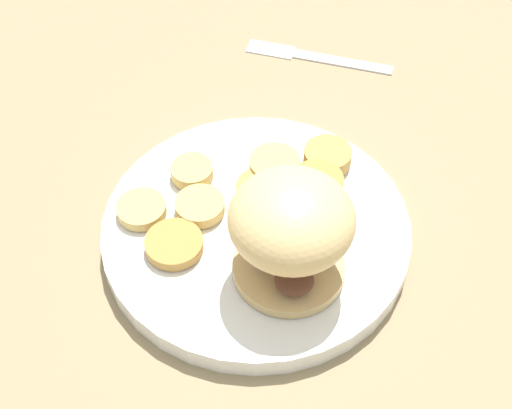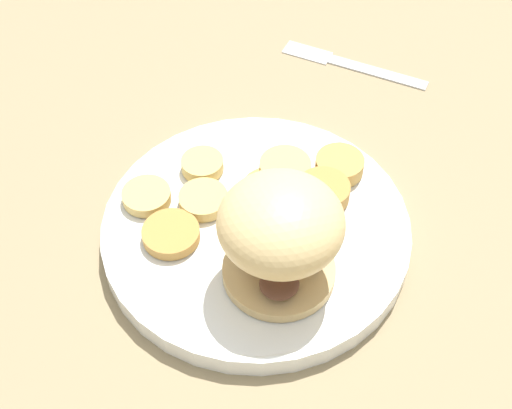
% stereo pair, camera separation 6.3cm
% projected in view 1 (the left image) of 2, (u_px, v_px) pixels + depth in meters
% --- Properties ---
extents(ground_plane, '(4.00, 4.00, 0.00)m').
position_uv_depth(ground_plane, '(256.00, 238.00, 0.67)').
color(ground_plane, '#937F5B').
extents(dinner_plate, '(0.28, 0.28, 0.02)m').
position_uv_depth(dinner_plate, '(256.00, 229.00, 0.66)').
color(dinner_plate, white).
rests_on(dinner_plate, ground_plane).
extents(sandwich, '(0.10, 0.10, 0.10)m').
position_uv_depth(sandwich, '(292.00, 227.00, 0.57)').
color(sandwich, tan).
rests_on(sandwich, dinner_plate).
extents(potato_round_0, '(0.05, 0.05, 0.01)m').
position_uv_depth(potato_round_0, '(200.00, 206.00, 0.65)').
color(potato_round_0, '#DBB766').
rests_on(potato_round_0, dinner_plate).
extents(potato_round_1, '(0.05, 0.05, 0.01)m').
position_uv_depth(potato_round_1, '(275.00, 166.00, 0.68)').
color(potato_round_1, '#DBB766').
rests_on(potato_round_1, dinner_plate).
extents(potato_round_2, '(0.05, 0.05, 0.02)m').
position_uv_depth(potato_round_2, '(327.00, 157.00, 0.69)').
color(potato_round_2, tan).
rests_on(potato_round_2, dinner_plate).
extents(potato_round_3, '(0.05, 0.05, 0.01)m').
position_uv_depth(potato_round_3, '(141.00, 209.00, 0.65)').
color(potato_round_3, '#DBB766').
rests_on(potato_round_3, dinner_plate).
extents(potato_round_4, '(0.04, 0.04, 0.01)m').
position_uv_depth(potato_round_4, '(192.00, 171.00, 0.68)').
color(potato_round_4, '#DBB766').
rests_on(potato_round_4, dinner_plate).
extents(potato_round_5, '(0.05, 0.05, 0.02)m').
position_uv_depth(potato_round_5, '(317.00, 184.00, 0.67)').
color(potato_round_5, '#BC8942').
rests_on(potato_round_5, dinner_plate).
extents(potato_round_6, '(0.05, 0.05, 0.01)m').
position_uv_depth(potato_round_6, '(175.00, 247.00, 0.62)').
color(potato_round_6, '#BC8942').
rests_on(potato_round_6, dinner_plate).
extents(potato_round_7, '(0.05, 0.05, 0.01)m').
position_uv_depth(potato_round_7, '(265.00, 191.00, 0.67)').
color(potato_round_7, tan).
rests_on(potato_round_7, dinner_plate).
extents(fork, '(0.12, 0.15, 0.00)m').
position_uv_depth(fork, '(316.00, 57.00, 0.84)').
color(fork, silver).
rests_on(fork, ground_plane).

